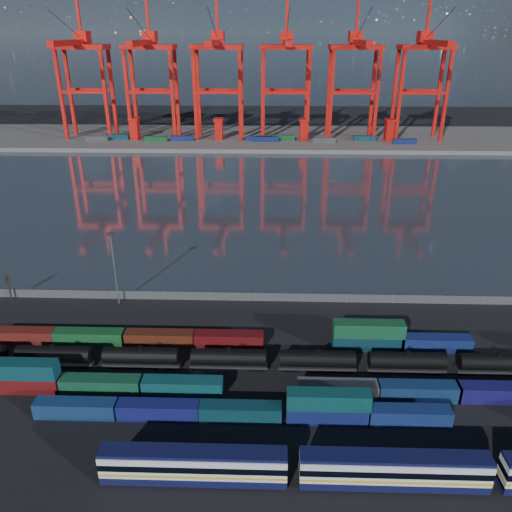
{
  "coord_description": "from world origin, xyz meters",
  "views": [
    {
      "loc": [
        3.03,
        -68.6,
        54.27
      ],
      "look_at": [
        0.0,
        30.0,
        10.0
      ],
      "focal_mm": 35.0,
      "sensor_mm": 36.0,
      "label": 1
    }
  ],
  "objects_px": {
    "passenger_train": "(394,470)",
    "gantry_cranes": "(252,59)",
    "tanker_string": "(185,357)",
    "bare_tree": "(9,286)"
  },
  "relations": [
    {
      "from": "passenger_train",
      "to": "tanker_string",
      "type": "relative_size",
      "value": 0.63
    },
    {
      "from": "passenger_train",
      "to": "gantry_cranes",
      "type": "relative_size",
      "value": 0.38
    },
    {
      "from": "tanker_string",
      "to": "gantry_cranes",
      "type": "xyz_separation_m",
      "value": [
        4.23,
        199.54,
        40.14
      ]
    },
    {
      "from": "passenger_train",
      "to": "tanker_string",
      "type": "distance_m",
      "value": 39.49
    },
    {
      "from": "bare_tree",
      "to": "gantry_cranes",
      "type": "distance_m",
      "value": 186.47
    },
    {
      "from": "passenger_train",
      "to": "tanker_string",
      "type": "xyz_separation_m",
      "value": [
        -31.13,
        24.3,
        -0.5
      ]
    },
    {
      "from": "tanker_string",
      "to": "gantry_cranes",
      "type": "relative_size",
      "value": 0.61
    },
    {
      "from": "passenger_train",
      "to": "gantry_cranes",
      "type": "bearing_deg",
      "value": 96.85
    },
    {
      "from": "bare_tree",
      "to": "passenger_train",
      "type": "bearing_deg",
      "value": -32.83
    },
    {
      "from": "passenger_train",
      "to": "bare_tree",
      "type": "distance_m",
      "value": 87.74
    }
  ]
}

